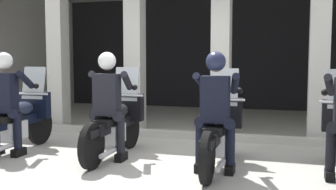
{
  "coord_description": "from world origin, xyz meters",
  "views": [
    {
      "loc": [
        1.73,
        -5.76,
        1.52
      ],
      "look_at": [
        0.0,
        0.1,
        0.95
      ],
      "focal_mm": 44.41,
      "sensor_mm": 36.0,
      "label": 1
    }
  ],
  "objects_px": {
    "motorcycle_far_left": "(19,120)",
    "motorcycle_center_right": "(219,131)",
    "police_officer_center_right": "(216,101)",
    "motorcycle_center_left": "(116,123)",
    "police_officer_center_left": "(108,97)",
    "police_officer_far_left": "(6,95)"
  },
  "relations": [
    {
      "from": "motorcycle_center_left",
      "to": "motorcycle_center_right",
      "type": "relative_size",
      "value": 1.0
    },
    {
      "from": "motorcycle_center_left",
      "to": "police_officer_center_right",
      "type": "bearing_deg",
      "value": -21.26
    },
    {
      "from": "police_officer_far_left",
      "to": "police_officer_center_right",
      "type": "xyz_separation_m",
      "value": [
        3.24,
        -0.04,
        0.0
      ]
    },
    {
      "from": "motorcycle_far_left",
      "to": "police_officer_center_right",
      "type": "xyz_separation_m",
      "value": [
        3.23,
        -0.32,
        0.44
      ]
    },
    {
      "from": "police_officer_center_left",
      "to": "police_officer_center_right",
      "type": "height_order",
      "value": "same"
    },
    {
      "from": "motorcycle_far_left",
      "to": "motorcycle_center_right",
      "type": "relative_size",
      "value": 1.0
    },
    {
      "from": "police_officer_center_left",
      "to": "motorcycle_center_right",
      "type": "height_order",
      "value": "police_officer_center_left"
    },
    {
      "from": "motorcycle_far_left",
      "to": "motorcycle_center_left",
      "type": "xyz_separation_m",
      "value": [
        1.62,
        0.17,
        0.0
      ]
    },
    {
      "from": "motorcycle_far_left",
      "to": "motorcycle_center_right",
      "type": "distance_m",
      "value": 3.24
    },
    {
      "from": "police_officer_center_left",
      "to": "motorcycle_center_left",
      "type": "bearing_deg",
      "value": 85.4
    },
    {
      "from": "motorcycle_center_right",
      "to": "police_officer_center_right",
      "type": "bearing_deg",
      "value": -91.24
    },
    {
      "from": "police_officer_center_right",
      "to": "police_officer_far_left",
      "type": "bearing_deg",
      "value": 178.38
    },
    {
      "from": "police_officer_far_left",
      "to": "motorcycle_center_left",
      "type": "bearing_deg",
      "value": 12.33
    },
    {
      "from": "police_officer_center_left",
      "to": "police_officer_center_right",
      "type": "relative_size",
      "value": 1.0
    },
    {
      "from": "motorcycle_center_left",
      "to": "police_officer_far_left",
      "type": "bearing_deg",
      "value": -168.61
    },
    {
      "from": "police_officer_far_left",
      "to": "police_officer_center_right",
      "type": "height_order",
      "value": "same"
    },
    {
      "from": "motorcycle_center_right",
      "to": "police_officer_center_left",
      "type": "bearing_deg",
      "value": -178.32
    },
    {
      "from": "police_officer_center_left",
      "to": "motorcycle_far_left",
      "type": "bearing_deg",
      "value": 171.74
    },
    {
      "from": "motorcycle_center_left",
      "to": "police_officer_center_right",
      "type": "height_order",
      "value": "police_officer_center_right"
    },
    {
      "from": "motorcycle_center_left",
      "to": "motorcycle_far_left",
      "type": "bearing_deg",
      "value": -178.25
    },
    {
      "from": "police_officer_far_left",
      "to": "police_officer_center_left",
      "type": "relative_size",
      "value": 1.0
    },
    {
      "from": "police_officer_far_left",
      "to": "motorcycle_center_left",
      "type": "xyz_separation_m",
      "value": [
        1.62,
        0.46,
        -0.44
      ]
    }
  ]
}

